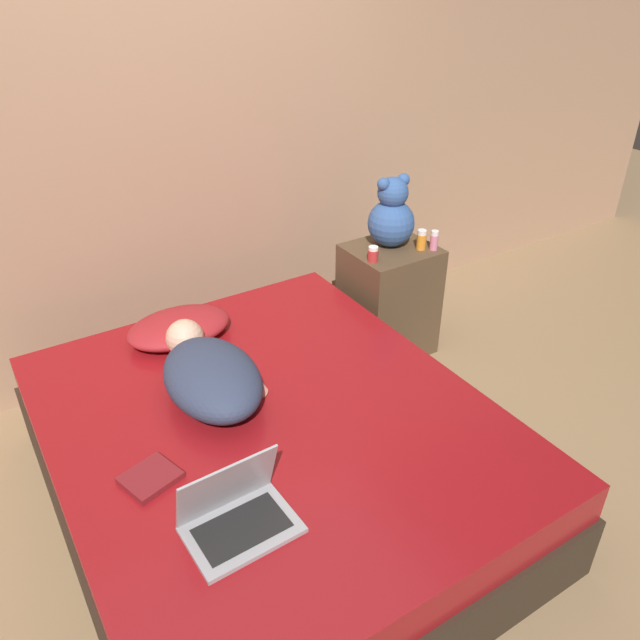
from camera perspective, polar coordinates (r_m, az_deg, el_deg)
ground_plane at (r=2.76m, az=-4.21°, el=-15.69°), size 12.00×12.00×0.00m
wall_back at (r=3.14m, az=-16.61°, el=16.82°), size 8.00×0.06×2.60m
bed at (r=2.61m, az=-4.40°, el=-12.37°), size 1.62×1.93×0.45m
nightstand at (r=3.49m, az=6.27°, el=1.84°), size 0.45×0.40×0.63m
pillow at (r=2.94m, az=-12.76°, el=-0.64°), size 0.48×0.34×0.11m
person_lying at (r=2.54m, az=-10.03°, el=-4.82°), size 0.41×0.73×0.19m
laptop at (r=2.04m, az=-7.65°, el=-17.10°), size 0.35×0.25×0.24m
teddy_bear at (r=3.32m, az=6.55°, el=9.45°), size 0.25×0.25×0.38m
bottle_pink at (r=3.34m, az=10.40°, el=7.16°), size 0.04×0.04×0.10m
bottle_red at (r=3.18m, az=4.88°, el=6.01°), size 0.05×0.05×0.08m
bottle_orange at (r=3.34m, az=9.26°, el=7.25°), size 0.05×0.05×0.11m
book at (r=2.26m, az=-15.26°, el=-13.74°), size 0.21×0.20×0.02m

